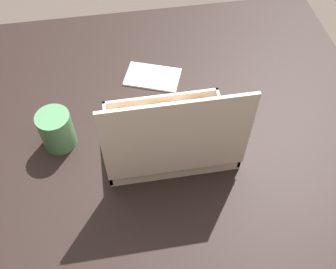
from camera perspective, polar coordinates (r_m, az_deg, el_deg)
ground_plane at (r=1.78m, az=0.28°, el=-13.17°), size 8.00×8.00×0.00m
dining_table at (r=1.20m, az=0.40°, el=-0.13°), size 1.19×1.02×0.76m
donut_box at (r=1.02m, az=0.05°, el=-0.25°), size 0.33×0.26×0.29m
coffee_mug at (r=1.07m, az=-15.89°, el=0.69°), size 0.09×0.09×0.11m
paper_napkin at (r=1.23m, az=-2.24°, el=8.36°), size 0.19×0.15×0.01m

